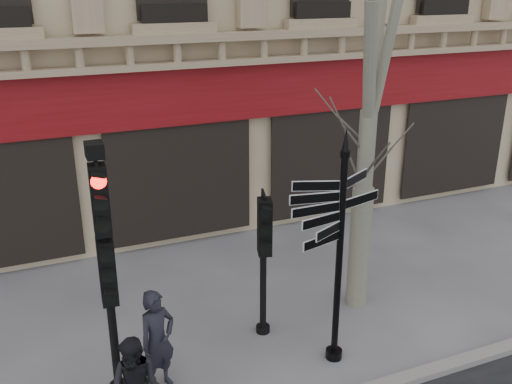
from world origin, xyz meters
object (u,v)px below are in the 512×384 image
fingerpost (342,211)px  traffic_signal_main (104,244)px  traffic_signal_secondary (263,241)px  pedestrian_a (158,341)px

fingerpost → traffic_signal_main: size_ratio=1.00×
traffic_signal_secondary → pedestrian_a: bearing=-143.6°
traffic_signal_main → pedestrian_a: traffic_signal_main is taller
fingerpost → traffic_signal_secondary: fingerpost is taller
pedestrian_a → traffic_signal_secondary: bearing=-3.7°
traffic_signal_secondary → pedestrian_a: (-2.08, -0.74, -0.97)m
traffic_signal_main → traffic_signal_secondary: (2.70, 0.60, -0.72)m
fingerpost → pedestrian_a: fingerpost is taller
fingerpost → traffic_signal_main: 3.55m
traffic_signal_main → pedestrian_a: bearing=-8.7°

